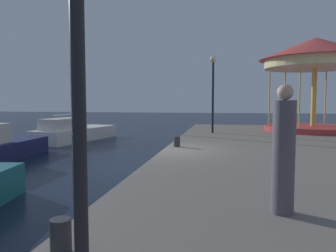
{
  "coord_description": "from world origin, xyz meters",
  "views": [
    {
      "loc": [
        2.17,
        -11.39,
        2.52
      ],
      "look_at": [
        -0.27,
        2.41,
        1.45
      ],
      "focal_mm": 34.59,
      "sensor_mm": 36.0,
      "label": 1
    }
  ],
  "objects_px": {
    "lamp_post_mid_promenade": "(213,80)",
    "bollard_north": "(61,236)",
    "bollard_center": "(177,142)",
    "carousel": "(315,62)",
    "person_far_corner": "(284,153)",
    "sailboat_white": "(74,132)"
  },
  "relations": [
    {
      "from": "sailboat_white",
      "to": "carousel",
      "type": "distance_m",
      "value": 15.15
    },
    {
      "from": "person_far_corner",
      "to": "carousel",
      "type": "bearing_deg",
      "value": 74.32
    },
    {
      "from": "bollard_north",
      "to": "lamp_post_mid_promenade",
      "type": "bearing_deg",
      "value": 85.5
    },
    {
      "from": "lamp_post_mid_promenade",
      "to": "bollard_center",
      "type": "xyz_separation_m",
      "value": [
        -1.12,
        -5.73,
        -2.66
      ]
    },
    {
      "from": "lamp_post_mid_promenade",
      "to": "bollard_north",
      "type": "relative_size",
      "value": 10.4
    },
    {
      "from": "person_far_corner",
      "to": "sailboat_white",
      "type": "bearing_deg",
      "value": 126.35
    },
    {
      "from": "lamp_post_mid_promenade",
      "to": "bollard_center",
      "type": "bearing_deg",
      "value": -101.03
    },
    {
      "from": "carousel",
      "to": "person_far_corner",
      "type": "xyz_separation_m",
      "value": [
        -4.15,
        -14.78,
        -3.04
      ]
    },
    {
      "from": "carousel",
      "to": "lamp_post_mid_promenade",
      "type": "height_order",
      "value": "carousel"
    },
    {
      "from": "lamp_post_mid_promenade",
      "to": "carousel",
      "type": "bearing_deg",
      "value": 20.33
    },
    {
      "from": "person_far_corner",
      "to": "lamp_post_mid_promenade",
      "type": "bearing_deg",
      "value": 96.98
    },
    {
      "from": "sailboat_white",
      "to": "bollard_center",
      "type": "distance_m",
      "value": 10.57
    },
    {
      "from": "lamp_post_mid_promenade",
      "to": "bollard_north",
      "type": "bearing_deg",
      "value": -94.5
    },
    {
      "from": "carousel",
      "to": "bollard_north",
      "type": "relative_size",
      "value": 15.6
    },
    {
      "from": "sailboat_white",
      "to": "bollard_north",
      "type": "xyz_separation_m",
      "value": [
        7.71,
        -15.96,
        0.42
      ]
    },
    {
      "from": "sailboat_white",
      "to": "carousel",
      "type": "height_order",
      "value": "sailboat_white"
    },
    {
      "from": "bollard_center",
      "to": "bollard_north",
      "type": "distance_m",
      "value": 8.76
    },
    {
      "from": "bollard_center",
      "to": "person_far_corner",
      "type": "xyz_separation_m",
      "value": [
        2.67,
        -6.93,
        0.73
      ]
    },
    {
      "from": "carousel",
      "to": "bollard_north",
      "type": "bearing_deg",
      "value": -112.39
    },
    {
      "from": "lamp_post_mid_promenade",
      "to": "bollard_north",
      "type": "xyz_separation_m",
      "value": [
        -1.14,
        -14.49,
        -2.66
      ]
    },
    {
      "from": "bollard_center",
      "to": "bollard_north",
      "type": "relative_size",
      "value": 1.0
    },
    {
      "from": "sailboat_white",
      "to": "lamp_post_mid_promenade",
      "type": "height_order",
      "value": "sailboat_white"
    }
  ]
}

